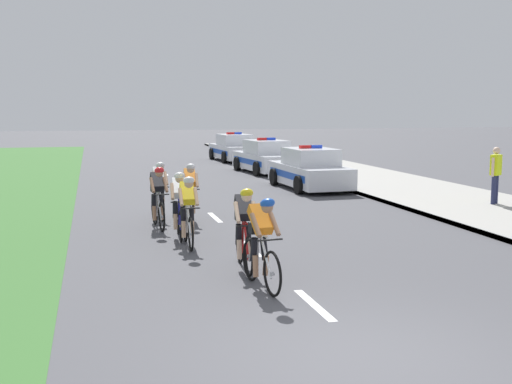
# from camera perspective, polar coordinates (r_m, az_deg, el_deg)

# --- Properties ---
(ground_plane) EXTENTS (160.00, 160.00, 0.00)m
(ground_plane) POSITION_cam_1_polar(r_m,az_deg,el_deg) (7.93, 10.59, -14.35)
(ground_plane) COLOR #4C4C51
(sidewalk_slab) EXTENTS (4.49, 60.00, 0.12)m
(sidewalk_slab) POSITION_cam_1_polar(r_m,az_deg,el_deg) (23.55, 13.51, 0.25)
(sidewalk_slab) COLOR #A3A099
(sidewalk_slab) RESTS_ON ground
(kerb_edge) EXTENTS (0.16, 60.00, 0.13)m
(kerb_edge) POSITION_cam_1_polar(r_m,az_deg,el_deg) (22.63, 8.65, 0.10)
(kerb_edge) COLOR #9E9E99
(kerb_edge) RESTS_ON ground
(lane_markings_centre) EXTENTS (0.14, 25.60, 0.01)m
(lane_markings_centre) POSITION_cam_1_polar(r_m,az_deg,el_deg) (17.38, -3.65, -2.25)
(lane_markings_centre) COLOR white
(lane_markings_centre) RESTS_ON ground
(cyclist_lead) EXTENTS (0.45, 1.72, 1.56)m
(cyclist_lead) POSITION_cam_1_polar(r_m,az_deg,el_deg) (10.45, 0.48, -4.37)
(cyclist_lead) COLOR black
(cyclist_lead) RESTS_ON ground
(cyclist_second) EXTENTS (0.43, 1.72, 1.56)m
(cyclist_second) POSITION_cam_1_polar(r_m,az_deg,el_deg) (11.66, -1.04, -3.13)
(cyclist_second) COLOR black
(cyclist_second) RESTS_ON ground
(cyclist_third) EXTENTS (0.42, 1.72, 1.56)m
(cyclist_third) POSITION_cam_1_polar(r_m,az_deg,el_deg) (13.68, -6.05, -1.60)
(cyclist_third) COLOR black
(cyclist_third) RESTS_ON ground
(cyclist_fourth) EXTENTS (0.44, 1.72, 1.56)m
(cyclist_fourth) POSITION_cam_1_polar(r_m,az_deg,el_deg) (14.60, -6.80, -1.03)
(cyclist_fourth) COLOR black
(cyclist_fourth) RESTS_ON ground
(cyclist_fifth) EXTENTS (0.44, 1.72, 1.56)m
(cyclist_fifth) POSITION_cam_1_polar(r_m,az_deg,el_deg) (15.87, -8.67, -0.39)
(cyclist_fifth) COLOR black
(cyclist_fifth) RESTS_ON ground
(cyclist_sixth) EXTENTS (0.42, 1.72, 1.56)m
(cyclist_sixth) POSITION_cam_1_polar(r_m,az_deg,el_deg) (17.31, -8.55, 0.26)
(cyclist_sixth) COLOR black
(cyclist_sixth) RESTS_ON ground
(cyclist_seventh) EXTENTS (0.43, 1.72, 1.56)m
(cyclist_seventh) POSITION_cam_1_polar(r_m,az_deg,el_deg) (16.76, -5.85, 0.07)
(cyclist_seventh) COLOR black
(cyclist_seventh) RESTS_ON ground
(police_car_nearest) EXTENTS (2.13, 4.46, 1.59)m
(police_car_nearest) POSITION_cam_1_polar(r_m,az_deg,el_deg) (23.52, 4.76, 1.94)
(police_car_nearest) COLOR silver
(police_car_nearest) RESTS_ON ground
(police_car_second) EXTENTS (2.32, 4.55, 1.59)m
(police_car_second) POSITION_cam_1_polar(r_m,az_deg,el_deg) (29.35, 0.85, 3.05)
(police_car_second) COLOR silver
(police_car_second) RESTS_ON ground
(police_car_third) EXTENTS (2.22, 4.51, 1.59)m
(police_car_third) POSITION_cam_1_polar(r_m,az_deg,el_deg) (35.91, -1.98, 3.85)
(police_car_third) COLOR silver
(police_car_third) RESTS_ON ground
(spectator_closest) EXTENTS (0.48, 0.38, 1.68)m
(spectator_closest) POSITION_cam_1_polar(r_m,az_deg,el_deg) (20.14, 20.42, 1.73)
(spectator_closest) COLOR #23284C
(spectator_closest) RESTS_ON sidewalk_slab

